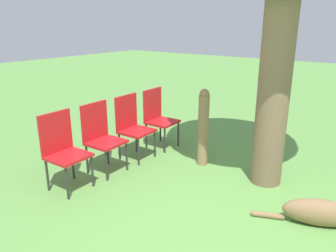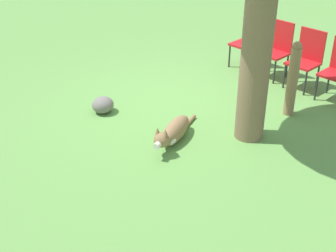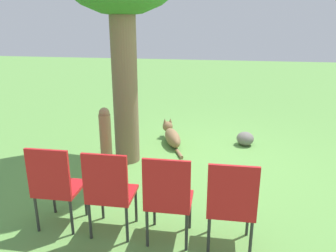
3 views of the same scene
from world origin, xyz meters
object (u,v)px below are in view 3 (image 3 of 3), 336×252
Objects in this scene: red_chair_0 at (231,202)px; red_chair_1 at (168,195)px; dog at (172,136)px; red_chair_3 at (55,183)px; red_chair_2 at (110,189)px; fence_post at (106,148)px.

red_chair_1 is at bearing 86.92° from red_chair_0.
dog is at bearing 18.87° from red_chair_0.
red_chair_0 is 1.00× the size of red_chair_1.
red_chair_1 and red_chair_3 have the same top height.
dog is 1.25× the size of red_chair_1.
red_chair_0 is 0.59m from red_chair_1.
red_chair_2 is at bearing 86.92° from red_chair_1.
dog is 1.90m from fence_post.
fence_post is at bearing 140.24° from dog.
red_chair_3 is (-2.72, 0.74, 0.37)m from dog.
fence_post is 1.87m from red_chair_0.
red_chair_2 reaches higher than dog.
fence_post reaches higher than red_chair_3.
red_chair_0 is at bearing -93.08° from red_chair_3.
red_chair_3 is (-0.95, 0.19, -0.03)m from fence_post.
red_chair_1 is (-2.76, -0.44, 0.37)m from dog.
dog is 2.82m from red_chair_1.
red_chair_1 is at bearing -93.08° from red_chair_2.
red_chair_0 and red_chair_3 have the same top height.
red_chair_2 and red_chair_3 have the same top height.
fence_post is at bearing 20.70° from red_chair_2.
red_chair_3 is (0.05, 1.77, 0.00)m from red_chair_0.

